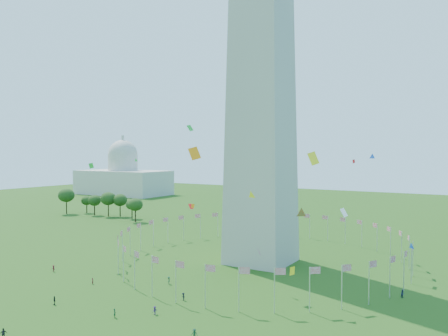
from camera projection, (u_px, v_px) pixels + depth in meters
The scene contains 6 objects.
ground at pixel (144, 319), 82.37m from camera, with size 600.00×600.00×0.00m, color #1D4510.
flag_ring at pixel (261, 247), 124.99m from camera, with size 80.24×80.24×9.00m.
capitol_building at pixel (123, 164), 328.55m from camera, with size 70.00×35.00×46.00m, color beige, non-canonical shape.
crowd at pixel (186, 331), 74.53m from camera, with size 103.73×65.92×1.93m.
kites_aloft at pixel (245, 202), 94.32m from camera, with size 116.97×79.71×32.73m.
tree_line_west at pixel (102, 205), 214.87m from camera, with size 55.90×15.69×12.79m.
Camera 1 is at (55.06, -61.75, 31.38)m, focal length 35.00 mm.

